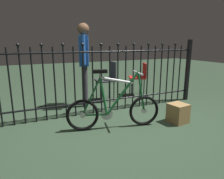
% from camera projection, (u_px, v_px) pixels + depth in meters
% --- Properties ---
extents(ground_plane, '(20.00, 20.00, 0.00)m').
position_uv_depth(ground_plane, '(122.00, 126.00, 3.17)').
color(ground_plane, '#273927').
extents(iron_fence, '(4.10, 0.07, 1.33)m').
position_uv_depth(iron_fence, '(100.00, 77.00, 3.66)').
color(iron_fence, black).
rests_on(iron_fence, ground).
extents(bicycle, '(1.40, 0.45, 0.90)m').
position_uv_depth(bicycle, '(114.00, 108.00, 3.05)').
color(bicycle, black).
rests_on(bicycle, ground).
extents(chair_charcoal, '(0.41, 0.41, 0.87)m').
position_uv_depth(chair_charcoal, '(108.00, 77.00, 4.48)').
color(chair_charcoal, black).
rests_on(chair_charcoal, ground).
extents(chair_red, '(0.49, 0.49, 0.79)m').
position_uv_depth(chair_red, '(140.00, 76.00, 4.92)').
color(chair_red, black).
rests_on(chair_red, ground).
extents(person_visitor, '(0.27, 0.45, 1.64)m').
position_uv_depth(person_visitor, '(84.00, 58.00, 4.01)').
color(person_visitor, '#2D2D33').
rests_on(person_visitor, ground).
extents(display_crate, '(0.31, 0.31, 0.31)m').
position_uv_depth(display_crate, '(178.00, 113.00, 3.31)').
color(display_crate, olive).
rests_on(display_crate, ground).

